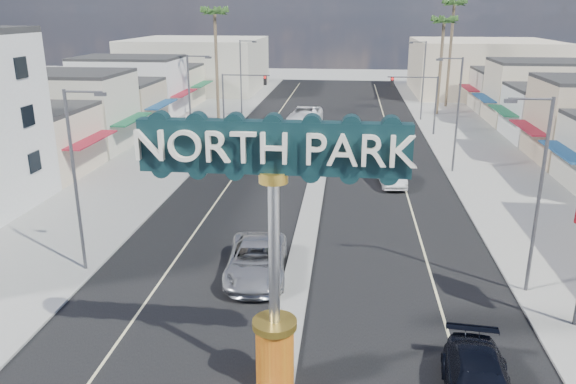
% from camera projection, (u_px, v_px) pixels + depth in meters
% --- Properties ---
extents(ground, '(160.00, 160.00, 0.00)m').
position_uv_depth(ground, '(320.00, 169.00, 45.87)').
color(ground, gray).
rests_on(ground, ground).
extents(road, '(20.00, 120.00, 0.01)m').
position_uv_depth(road, '(320.00, 169.00, 45.87)').
color(road, black).
rests_on(road, ground).
extents(median_island, '(1.30, 30.00, 0.16)m').
position_uv_depth(median_island, '(304.00, 246.00, 30.72)').
color(median_island, gray).
rests_on(median_island, ground).
extents(sidewalk_left, '(8.00, 120.00, 0.12)m').
position_uv_depth(sidewalk_left, '(154.00, 163.00, 47.29)').
color(sidewalk_left, gray).
rests_on(sidewalk_left, ground).
extents(sidewalk_right, '(8.00, 120.00, 0.12)m').
position_uv_depth(sidewalk_right, '(496.00, 173.00, 44.41)').
color(sidewalk_right, gray).
rests_on(sidewalk_right, ground).
extents(storefront_row_left, '(12.00, 42.00, 6.00)m').
position_uv_depth(storefront_row_left, '(102.00, 102.00, 59.68)').
color(storefront_row_left, beige).
rests_on(storefront_row_left, ground).
extents(storefront_row_right, '(12.00, 42.00, 6.00)m').
position_uv_depth(storefront_row_right, '(573.00, 110.00, 54.75)').
color(storefront_row_right, '#B7B29E').
rests_on(storefront_row_right, ground).
extents(backdrop_far_left, '(20.00, 20.00, 8.00)m').
position_uv_depth(backdrop_far_left, '(198.00, 64.00, 89.40)').
color(backdrop_far_left, '#B7B29E').
rests_on(backdrop_far_left, ground).
extents(backdrop_far_right, '(20.00, 20.00, 8.00)m').
position_uv_depth(backdrop_far_right, '(481.00, 67.00, 84.88)').
color(backdrop_far_right, beige).
rests_on(backdrop_far_right, ground).
extents(gateway_sign, '(8.20, 1.50, 9.15)m').
position_uv_depth(gateway_sign, '(274.00, 228.00, 17.55)').
color(gateway_sign, '#D04010').
rests_on(gateway_sign, median_island).
extents(traffic_signal_left, '(5.09, 0.45, 6.00)m').
position_uv_depth(traffic_signal_left, '(240.00, 91.00, 58.70)').
color(traffic_signal_left, '#47474C').
rests_on(traffic_signal_left, ground).
extents(traffic_signal_right, '(5.09, 0.45, 6.00)m').
position_uv_depth(traffic_signal_right, '(418.00, 94.00, 56.82)').
color(traffic_signal_right, '#47474C').
rests_on(traffic_signal_right, ground).
extents(streetlight_l_near, '(2.03, 0.22, 9.00)m').
position_uv_depth(streetlight_l_near, '(77.00, 173.00, 26.47)').
color(streetlight_l_near, '#47474C').
rests_on(streetlight_l_near, ground).
extents(streetlight_l_mid, '(2.03, 0.22, 9.00)m').
position_uv_depth(streetlight_l_mid, '(192.00, 105.00, 45.36)').
color(streetlight_l_mid, '#47474C').
rests_on(streetlight_l_mid, ground).
extents(streetlight_l_far, '(2.03, 0.22, 9.00)m').
position_uv_depth(streetlight_l_far, '(242.00, 74.00, 66.15)').
color(streetlight_l_far, '#47474C').
rests_on(streetlight_l_far, ground).
extents(streetlight_r_near, '(2.03, 0.22, 9.00)m').
position_uv_depth(streetlight_r_near, '(536.00, 188.00, 24.32)').
color(streetlight_r_near, '#47474C').
rests_on(streetlight_r_near, ground).
extents(streetlight_r_mid, '(2.03, 0.22, 9.00)m').
position_uv_depth(streetlight_r_mid, '(456.00, 109.00, 43.22)').
color(streetlight_r_mid, '#47474C').
rests_on(streetlight_r_mid, ground).
extents(streetlight_r_far, '(2.03, 0.22, 9.00)m').
position_uv_depth(streetlight_r_far, '(422.00, 77.00, 64.01)').
color(streetlight_r_far, '#47474C').
rests_on(streetlight_r_far, ground).
extents(palm_left_far, '(2.60, 2.60, 13.10)m').
position_uv_depth(palm_left_far, '(215.00, 18.00, 62.52)').
color(palm_left_far, brown).
rests_on(palm_left_far, ground).
extents(palm_right_mid, '(2.60, 2.60, 12.10)m').
position_uv_depth(palm_right_mid, '(444.00, 25.00, 65.80)').
color(palm_right_mid, brown).
rests_on(palm_right_mid, ground).
extents(palm_right_far, '(2.60, 2.60, 14.10)m').
position_uv_depth(palm_right_far, '(454.00, 9.00, 70.71)').
color(palm_right_far, brown).
rests_on(palm_right_far, ground).
extents(suv_left, '(3.34, 6.32, 1.70)m').
position_uv_depth(suv_left, '(256.00, 260.00, 27.22)').
color(suv_left, '#ABACB0').
rests_on(suv_left, ground).
extents(car_parked_right, '(2.12, 4.90, 1.57)m').
position_uv_depth(car_parked_right, '(391.00, 174.00, 41.54)').
color(car_parked_right, silver).
rests_on(car_parked_right, ground).
extents(city_bus, '(3.20, 11.68, 3.23)m').
position_uv_depth(city_bus, '(303.00, 131.00, 52.29)').
color(city_bus, white).
rests_on(city_bus, ground).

